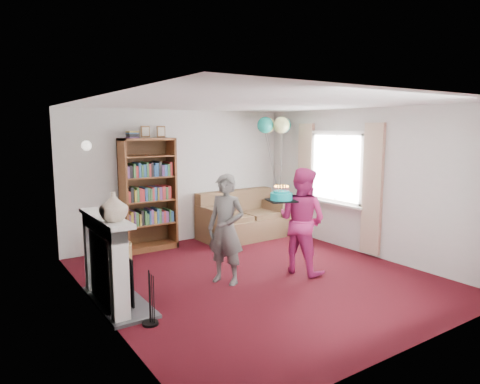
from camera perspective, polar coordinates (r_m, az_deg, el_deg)
ground at (r=6.39m, az=2.38°, el=-11.25°), size 5.00×5.00×0.00m
wall_back at (r=8.23m, az=-7.94°, el=2.07°), size 4.50×0.02×2.50m
wall_left at (r=5.10m, az=-18.49°, el=-2.20°), size 0.02×5.00×2.50m
wall_right at (r=7.63m, az=16.28°, el=1.31°), size 0.02×5.00×2.50m
ceiling at (r=6.03m, az=2.53°, el=11.78°), size 4.50×5.00×0.01m
fireplace at (r=5.50m, az=-16.92°, el=-9.29°), size 0.55×1.80×1.12m
window_bay at (r=7.99m, az=12.72°, el=1.42°), size 0.14×2.02×2.20m
wall_sconce at (r=7.44m, az=-19.80°, el=5.86°), size 0.16×0.23×0.16m
bookcase at (r=7.78m, az=-12.22°, el=-0.47°), size 0.94×0.42×2.20m
sofa at (r=8.55m, az=0.26°, el=-3.77°), size 1.73×0.91×0.91m
wicker_basket at (r=7.23m, az=-15.93°, el=-7.77°), size 0.43×0.43×0.38m
person_striped at (r=5.96m, az=-1.88°, el=-4.97°), size 0.59×0.67×1.54m
person_magenta at (r=6.47m, az=8.27°, el=-3.78°), size 0.79×0.91×1.59m
birthday_cake at (r=6.12m, az=5.53°, el=-0.61°), size 0.38×0.38×0.22m
balloons at (r=8.45m, az=4.59°, el=8.88°), size 0.75×0.75×1.71m
mantel_vase at (r=4.99m, az=-16.50°, el=-1.87°), size 0.33×0.33×0.33m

